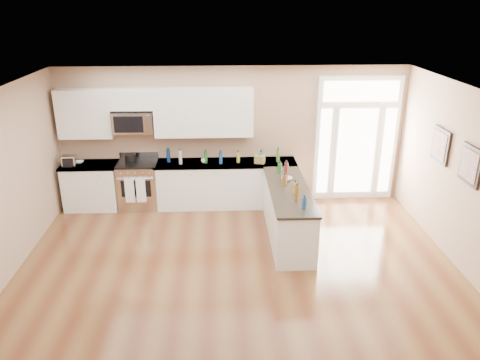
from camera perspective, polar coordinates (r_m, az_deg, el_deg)
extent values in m
plane|color=#5B3019|center=(6.59, 0.22, -16.33)|extent=(8.00, 8.00, 0.00)
plane|color=tan|center=(9.58, -0.90, 5.44)|extent=(7.00, 0.00, 7.00)
plane|color=white|center=(5.36, 0.26, 8.10)|extent=(8.00, 8.00, 0.00)
cube|color=white|center=(9.94, -17.59, -0.78)|extent=(1.06, 0.62, 0.90)
cube|color=black|center=(10.09, -17.34, -2.89)|extent=(1.02, 0.52, 0.10)
cube|color=black|center=(9.78, -17.89, 1.77)|extent=(1.10, 0.66, 0.04)
cube|color=white|center=(9.59, -1.74, -0.55)|extent=(2.81, 0.62, 0.90)
cube|color=black|center=(9.75, -1.71, -2.74)|extent=(2.77, 0.52, 0.10)
cube|color=black|center=(9.43, -1.77, 2.10)|extent=(2.85, 0.66, 0.04)
cube|color=white|center=(8.35, 5.87, -4.15)|extent=(0.65, 2.28, 0.90)
cube|color=black|center=(8.52, 5.77, -6.57)|extent=(0.61, 2.18, 0.10)
cube|color=black|center=(8.16, 5.99, -1.16)|extent=(0.69, 2.32, 0.04)
cube|color=white|center=(9.65, -18.41, 7.69)|extent=(1.04, 0.33, 0.95)
cube|color=white|center=(9.29, -4.44, 8.21)|extent=(1.94, 0.33, 0.95)
cube|color=white|center=(9.38, -13.06, 9.58)|extent=(0.82, 0.33, 0.40)
cube|color=silver|center=(9.44, -12.88, 6.93)|extent=(0.78, 0.40, 0.42)
cube|color=black|center=(9.26, -13.46, 6.59)|extent=(0.56, 0.01, 0.32)
cube|color=white|center=(9.97, 13.98, 4.84)|extent=(1.70, 0.08, 2.60)
cube|color=white|center=(9.99, 13.93, 3.38)|extent=(0.78, 0.02, 1.80)
cube|color=white|center=(9.83, 10.23, 3.38)|extent=(0.22, 0.02, 1.80)
cube|color=white|center=(10.20, 17.50, 3.37)|extent=(0.22, 0.02, 1.80)
cube|color=white|center=(9.69, 14.59, 10.42)|extent=(1.50, 0.02, 0.40)
cube|color=black|center=(8.61, 23.28, 3.91)|extent=(0.04, 0.58, 0.58)
cube|color=brown|center=(8.60, 23.13, 3.91)|extent=(0.01, 0.46, 0.46)
cube|color=black|center=(7.77, 26.29, 1.64)|extent=(0.04, 0.58, 0.58)
cube|color=brown|center=(7.75, 26.13, 1.64)|extent=(0.01, 0.46, 0.46)
cube|color=silver|center=(9.73, -12.22, -0.66)|extent=(0.79, 0.65, 0.92)
cube|color=black|center=(9.57, -12.44, 1.98)|extent=(0.79, 0.60, 0.03)
cube|color=silver|center=(9.82, -12.20, 2.98)|extent=(0.79, 0.04, 0.14)
cube|color=black|center=(9.41, -12.56, -1.06)|extent=(0.58, 0.01, 0.34)
cylinder|color=silver|center=(9.31, -12.69, 0.13)|extent=(0.70, 0.02, 0.02)
cube|color=white|center=(9.41, -13.30, -1.27)|extent=(0.18, 0.02, 0.50)
cube|color=white|center=(9.37, -11.98, -1.25)|extent=(0.18, 0.02, 0.50)
cylinder|color=black|center=(9.62, -13.22, 2.67)|extent=(0.24, 0.24, 0.17)
cube|color=silver|center=(9.73, -20.08, 2.21)|extent=(0.27, 0.21, 0.22)
cube|color=olive|center=(9.34, 2.42, 2.56)|extent=(0.23, 0.19, 0.16)
imported|color=white|center=(9.88, -19.00, 2.08)|extent=(0.19, 0.19, 0.04)
imported|color=white|center=(8.50, 5.73, 0.15)|extent=(0.19, 0.19, 0.06)
imported|color=white|center=(9.39, -4.43, 2.38)|extent=(0.14, 0.14, 0.09)
cylinder|color=#19591E|center=(8.80, 4.87, 1.45)|extent=(0.08, 0.08, 0.20)
cylinder|color=navy|center=(7.37, 7.83, -2.81)|extent=(0.07, 0.07, 0.19)
cylinder|color=brown|center=(7.61, 6.95, -1.61)|extent=(0.06, 0.06, 0.28)
cylinder|color=olive|center=(9.36, -0.21, 2.79)|extent=(0.07, 0.07, 0.21)
cylinder|color=#26727F|center=(9.34, 2.56, 2.77)|extent=(0.08, 0.08, 0.23)
cylinder|color=#591919|center=(8.52, 5.64, 1.13)|extent=(0.07, 0.07, 0.32)
cylinder|color=#B2B2B7|center=(9.33, -7.28, 2.77)|extent=(0.06, 0.06, 0.28)
cylinder|color=navy|center=(9.49, -8.72, 2.94)|extent=(0.07, 0.07, 0.26)
cylinder|color=#3F7226|center=(9.42, 4.66, 2.99)|extent=(0.07, 0.07, 0.26)
cylinder|color=#19591E|center=(9.34, -4.20, 2.78)|extent=(0.07, 0.07, 0.24)
cylinder|color=navy|center=(9.29, -2.36, 2.71)|extent=(0.07, 0.07, 0.24)
cylinder|color=brown|center=(8.20, 5.44, -0.07)|extent=(0.08, 0.08, 0.21)
cylinder|color=olive|center=(7.95, 6.72, -0.91)|extent=(0.06, 0.06, 0.19)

